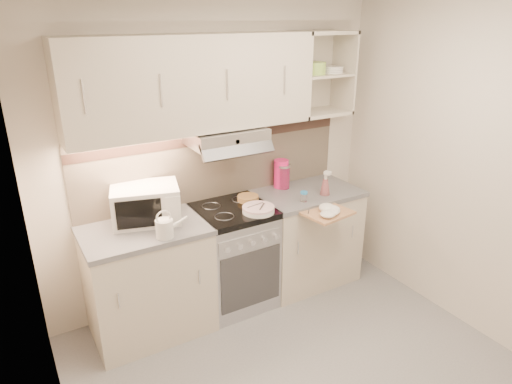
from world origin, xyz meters
TOP-DOWN VIEW (x-y plane):
  - ground at (0.00, 0.00)m, footprint 3.00×3.00m
  - room_shell at (0.00, 0.37)m, footprint 3.04×2.84m
  - base_cabinet_left at (-0.75, 1.10)m, footprint 0.90×0.60m
  - worktop_left at (-0.75, 1.10)m, footprint 0.92×0.62m
  - base_cabinet_right at (0.75, 1.10)m, footprint 0.90×0.60m
  - worktop_right at (0.75, 1.10)m, footprint 0.92×0.62m
  - electric_range at (0.00, 1.10)m, footprint 0.60×0.60m
  - microwave at (-0.68, 1.22)m, footprint 0.57×0.48m
  - watering_can at (-0.65, 0.88)m, footprint 0.24×0.12m
  - plate_stack at (0.13, 0.92)m, footprint 0.26×0.26m
  - bread_loaf at (0.18, 1.17)m, footprint 0.18×0.18m
  - pink_pitcher at (0.60, 1.30)m, footprint 0.14×0.13m
  - glass_jar at (0.61, 1.27)m, footprint 0.12×0.12m
  - spice_jar at (0.58, 0.92)m, footprint 0.06×0.06m
  - spray_bottle at (0.83, 0.95)m, footprint 0.09×0.09m
  - cutting_board at (0.64, 0.70)m, footprint 0.42×0.39m
  - dish_towel at (0.64, 0.66)m, footprint 0.29×0.27m

SIDE VIEW (x-z plane):
  - ground at x=0.00m, z-range 0.00..0.00m
  - base_cabinet_left at x=-0.75m, z-range 0.00..0.86m
  - base_cabinet_right at x=0.75m, z-range 0.00..0.86m
  - electric_range at x=0.00m, z-range 0.00..0.90m
  - cutting_board at x=0.64m, z-range 0.86..0.88m
  - worktop_left at x=-0.75m, z-range 0.86..0.90m
  - worktop_right at x=0.75m, z-range 0.86..0.90m
  - dish_towel at x=0.64m, z-range 0.88..0.94m
  - bread_loaf at x=0.18m, z-range 0.90..0.95m
  - plate_stack at x=0.13m, z-range 0.90..0.95m
  - spice_jar at x=0.58m, z-range 0.90..0.99m
  - watering_can at x=-0.65m, z-range 0.87..1.08m
  - spray_bottle at x=0.83m, z-range 0.87..1.11m
  - glass_jar at x=0.61m, z-range 0.90..1.12m
  - pink_pitcher at x=0.60m, z-range 0.90..1.16m
  - microwave at x=-0.68m, z-range 0.90..1.18m
  - room_shell at x=0.00m, z-range 0.37..2.89m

